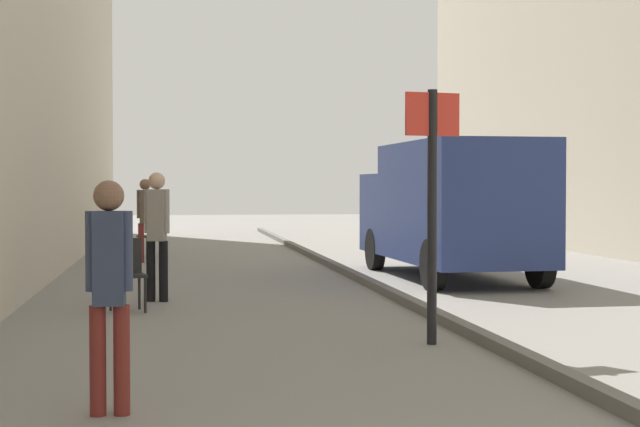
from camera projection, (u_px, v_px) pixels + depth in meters
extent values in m
plane|color=gray|center=(278.00, 293.00, 14.37)|extent=(80.00, 80.00, 0.00)
cube|color=#615F5B|center=(380.00, 288.00, 14.62)|extent=(0.16, 40.00, 0.12)
cylinder|color=maroon|center=(98.00, 361.00, 6.69)|extent=(0.12, 0.12, 0.78)
cylinder|color=maroon|center=(122.00, 360.00, 6.70)|extent=(0.12, 0.12, 0.78)
cube|color=#2D3851|center=(109.00, 258.00, 6.68)|extent=(0.23, 0.19, 0.66)
cylinder|color=#2D3851|center=(92.00, 251.00, 6.66)|extent=(0.09, 0.09, 0.56)
cylinder|color=#2D3851|center=(126.00, 251.00, 6.69)|extent=(0.09, 0.09, 0.56)
sphere|color=brown|center=(109.00, 196.00, 6.66)|extent=(0.22, 0.22, 0.22)
cylinder|color=black|center=(151.00, 271.00, 13.33)|extent=(0.13, 0.13, 0.85)
cylinder|color=black|center=(163.00, 271.00, 13.31)|extent=(0.13, 0.13, 0.85)
cube|color=gray|center=(157.00, 215.00, 13.30)|extent=(0.28, 0.25, 0.72)
cylinder|color=gray|center=(148.00, 211.00, 13.31)|extent=(0.10, 0.10, 0.62)
cylinder|color=gray|center=(166.00, 211.00, 13.29)|extent=(0.10, 0.10, 0.62)
sphere|color=tan|center=(157.00, 181.00, 13.29)|extent=(0.24, 0.24, 0.24)
cylinder|color=maroon|center=(141.00, 243.00, 20.16)|extent=(0.12, 0.12, 0.83)
cylinder|color=maroon|center=(150.00, 243.00, 20.18)|extent=(0.12, 0.12, 0.83)
cube|color=brown|center=(145.00, 207.00, 20.15)|extent=(0.23, 0.20, 0.71)
cylinder|color=brown|center=(139.00, 204.00, 20.13)|extent=(0.10, 0.10, 0.60)
cylinder|color=brown|center=(151.00, 204.00, 20.16)|extent=(0.10, 0.10, 0.60)
sphere|color=brown|center=(145.00, 184.00, 20.13)|extent=(0.23, 0.23, 0.23)
cube|color=navy|center=(462.00, 202.00, 16.06)|extent=(2.08, 3.90, 2.02)
cube|color=navy|center=(417.00, 213.00, 18.69)|extent=(2.01, 1.55, 1.52)
cube|color=black|center=(409.00, 195.00, 19.19)|extent=(1.65, 0.09, 0.67)
cylinder|color=black|center=(375.00, 249.00, 18.40)|extent=(0.24, 0.81, 0.80)
cylinder|color=black|center=(462.00, 248.00, 18.73)|extent=(0.24, 0.81, 0.80)
cylinder|color=black|center=(433.00, 265.00, 14.73)|extent=(0.24, 0.81, 0.80)
cylinder|color=black|center=(540.00, 263.00, 15.05)|extent=(0.24, 0.81, 0.80)
cylinder|color=black|center=(432.00, 217.00, 9.69)|extent=(0.10, 0.10, 2.60)
cube|color=red|center=(432.00, 114.00, 9.66)|extent=(0.59, 0.14, 0.44)
cylinder|color=black|center=(145.00, 295.00, 12.13)|extent=(0.04, 0.04, 0.45)
cylinder|color=black|center=(116.00, 297.00, 11.99)|extent=(0.04, 0.04, 0.45)
cylinder|color=black|center=(139.00, 292.00, 12.47)|extent=(0.04, 0.04, 0.45)
cylinder|color=black|center=(111.00, 294.00, 12.33)|extent=(0.04, 0.04, 0.45)
cube|color=black|center=(128.00, 275.00, 12.22)|extent=(0.53, 0.53, 0.04)
cube|color=black|center=(125.00, 255.00, 12.40)|extent=(0.44, 0.14, 0.45)
cylinder|color=black|center=(147.00, 248.00, 21.56)|extent=(0.04, 0.04, 0.45)
cylinder|color=black|center=(139.00, 247.00, 21.85)|extent=(0.04, 0.04, 0.45)
cylinder|color=black|center=(161.00, 247.00, 21.81)|extent=(0.04, 0.04, 0.45)
cylinder|color=black|center=(153.00, 246.00, 22.09)|extent=(0.04, 0.04, 0.45)
cube|color=black|center=(150.00, 236.00, 21.82)|extent=(0.61, 0.61, 0.04)
cube|color=black|center=(157.00, 225.00, 21.95)|extent=(0.27, 0.39, 0.45)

